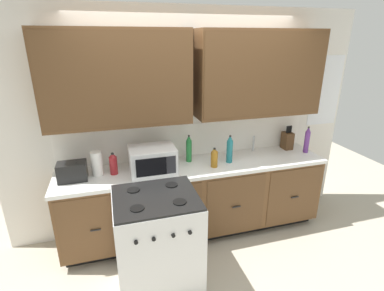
{
  "coord_description": "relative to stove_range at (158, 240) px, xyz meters",
  "views": [
    {
      "loc": [
        -0.89,
        -2.6,
        2.26
      ],
      "look_at": [
        -0.06,
        0.27,
        1.15
      ],
      "focal_mm": 27.26,
      "sensor_mm": 36.0,
      "label": 1
    }
  ],
  "objects": [
    {
      "name": "ground_plane",
      "position": [
        0.57,
        0.33,
        -0.47
      ],
      "size": [
        8.0,
        8.0,
        0.0
      ],
      "primitive_type": "plane",
      "color": "#B2A893"
    },
    {
      "name": "wall_unit",
      "position": [
        0.57,
        0.83,
        1.19
      ],
      "size": [
        4.23,
        0.4,
        2.59
      ],
      "color": "white",
      "rests_on": "ground_plane"
    },
    {
      "name": "counter_run",
      "position": [
        0.57,
        0.63,
        -0.01
      ],
      "size": [
        3.06,
        0.64,
        0.9
      ],
      "color": "black",
      "rests_on": "ground_plane"
    },
    {
      "name": "stove_range",
      "position": [
        0.0,
        0.0,
        0.0
      ],
      "size": [
        0.76,
        0.68,
        0.95
      ],
      "color": "white",
      "rests_on": "ground_plane"
    },
    {
      "name": "microwave",
      "position": [
        0.07,
        0.58,
        0.57
      ],
      "size": [
        0.48,
        0.37,
        0.28
      ],
      "color": "white",
      "rests_on": "counter_run"
    },
    {
      "name": "toaster",
      "position": [
        -0.74,
        0.62,
        0.53
      ],
      "size": [
        0.28,
        0.18,
        0.19
      ],
      "color": "black",
      "rests_on": "counter_run"
    },
    {
      "name": "knife_block",
      "position": [
        1.85,
        0.8,
        0.55
      ],
      "size": [
        0.11,
        0.14,
        0.31
      ],
      "color": "#52361E",
      "rests_on": "counter_run"
    },
    {
      "name": "sink_faucet",
      "position": [
        1.39,
        0.84,
        0.53
      ],
      "size": [
        0.02,
        0.02,
        0.2
      ],
      "primitive_type": "cylinder",
      "color": "#B2B5BA",
      "rests_on": "counter_run"
    },
    {
      "name": "paper_towel_roll",
      "position": [
        -0.5,
        0.67,
        0.56
      ],
      "size": [
        0.12,
        0.12,
        0.26
      ],
      "primitive_type": "cylinder",
      "color": "white",
      "rests_on": "counter_run"
    },
    {
      "name": "bottle_red",
      "position": [
        -0.33,
        0.65,
        0.55
      ],
      "size": [
        0.08,
        0.08,
        0.24
      ],
      "color": "maroon",
      "rests_on": "counter_run"
    },
    {
      "name": "bottle_green",
      "position": [
        0.52,
        0.75,
        0.59
      ],
      "size": [
        0.07,
        0.07,
        0.32
      ],
      "color": "#237A38",
      "rests_on": "counter_run"
    },
    {
      "name": "bottle_teal",
      "position": [
        0.96,
        0.6,
        0.59
      ],
      "size": [
        0.07,
        0.07,
        0.33
      ],
      "color": "#1E707A",
      "rests_on": "counter_run"
    },
    {
      "name": "bottle_amber",
      "position": [
        0.75,
        0.52,
        0.54
      ],
      "size": [
        0.08,
        0.08,
        0.22
      ],
      "color": "#9E6619",
      "rests_on": "counter_run"
    },
    {
      "name": "bottle_violet",
      "position": [
        2.01,
        0.62,
        0.6
      ],
      "size": [
        0.06,
        0.06,
        0.33
      ],
      "color": "#663384",
      "rests_on": "counter_run"
    }
  ]
}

